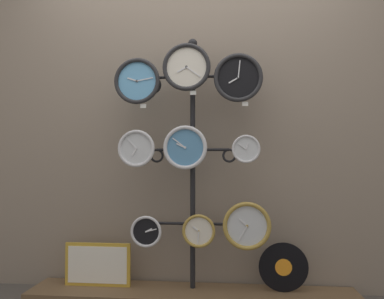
# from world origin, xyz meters

# --- Properties ---
(shop_wall) EXTENTS (4.40, 0.04, 2.80)m
(shop_wall) POSITION_xyz_m (0.00, 0.57, 1.40)
(shop_wall) COLOR gray
(shop_wall) RESTS_ON ground_plane
(low_shelf) EXTENTS (2.20, 0.36, 0.06)m
(low_shelf) POSITION_xyz_m (0.00, 0.35, 0.03)
(low_shelf) COLOR brown
(low_shelf) RESTS_ON ground_plane
(display_stand) EXTENTS (0.77, 0.40, 1.79)m
(display_stand) POSITION_xyz_m (0.00, 0.41, 0.57)
(display_stand) COLOR black
(display_stand) RESTS_ON ground_plane
(clock_top_left) EXTENTS (0.32, 0.04, 0.32)m
(clock_top_left) POSITION_xyz_m (-0.37, 0.32, 1.48)
(clock_top_left) COLOR #60A8DB
(clock_top_center) EXTENTS (0.33, 0.04, 0.33)m
(clock_top_center) POSITION_xyz_m (-0.03, 0.31, 1.56)
(clock_top_center) COLOR silver
(clock_top_right) EXTENTS (0.33, 0.04, 0.33)m
(clock_top_right) POSITION_xyz_m (0.31, 0.31, 1.48)
(clock_top_right) COLOR black
(clock_middle_left) EXTENTS (0.26, 0.04, 0.26)m
(clock_middle_left) POSITION_xyz_m (-0.37, 0.31, 1.01)
(clock_middle_left) COLOR silver
(clock_middle_center) EXTENTS (0.30, 0.04, 0.30)m
(clock_middle_center) POSITION_xyz_m (-0.04, 0.32, 1.02)
(clock_middle_center) COLOR #4C84B2
(clock_middle_right) EXTENTS (0.19, 0.04, 0.19)m
(clock_middle_right) POSITION_xyz_m (0.36, 0.33, 1.01)
(clock_middle_right) COLOR silver
(clock_bottom_left) EXTENTS (0.21, 0.04, 0.21)m
(clock_bottom_left) POSITION_xyz_m (-0.31, 0.31, 0.46)
(clock_bottom_left) COLOR black
(clock_bottom_center) EXTENTS (0.22, 0.04, 0.22)m
(clock_bottom_center) POSITION_xyz_m (0.05, 0.33, 0.46)
(clock_bottom_center) COLOR silver
(clock_bottom_right) EXTENTS (0.31, 0.04, 0.31)m
(clock_bottom_right) POSITION_xyz_m (0.37, 0.30, 0.51)
(clock_bottom_right) COLOR silver
(vinyl_record) EXTENTS (0.33, 0.01, 0.33)m
(vinyl_record) POSITION_xyz_m (0.61, 0.38, 0.22)
(vinyl_record) COLOR black
(vinyl_record) RESTS_ON low_shelf
(picture_frame) EXTENTS (0.46, 0.02, 0.30)m
(picture_frame) POSITION_xyz_m (-0.66, 0.38, 0.21)
(picture_frame) COLOR gold
(picture_frame) RESTS_ON low_shelf
(price_tag_upper) EXTENTS (0.04, 0.00, 0.03)m
(price_tag_upper) POSITION_xyz_m (-0.33, 0.32, 1.30)
(price_tag_upper) COLOR white
(price_tag_mid) EXTENTS (0.04, 0.00, 0.03)m
(price_tag_mid) POSITION_xyz_m (0.01, 0.31, 1.39)
(price_tag_mid) COLOR white
(price_tag_lower) EXTENTS (0.04, 0.00, 0.03)m
(price_tag_lower) POSITION_xyz_m (0.36, 0.31, 1.31)
(price_tag_lower) COLOR white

